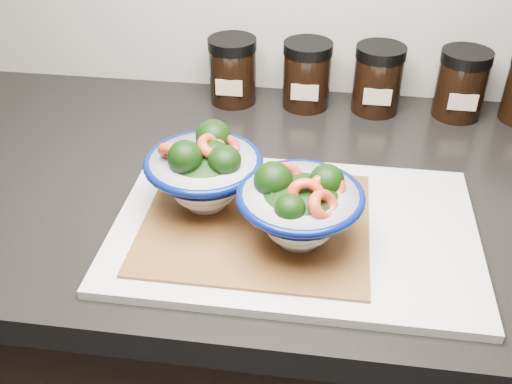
# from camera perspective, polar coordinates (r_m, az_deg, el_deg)

# --- Properties ---
(countertop) EXTENTS (3.50, 0.60, 0.04)m
(countertop) POSITION_cam_1_polar(r_m,az_deg,el_deg) (0.86, 10.42, -0.77)
(countertop) COLOR black
(countertop) RESTS_ON cabinet
(cutting_board) EXTENTS (0.45, 0.30, 0.01)m
(cutting_board) POSITION_cam_1_polar(r_m,az_deg,el_deg) (0.75, 3.69, -3.48)
(cutting_board) COLOR silver
(cutting_board) RESTS_ON countertop
(bamboo_mat) EXTENTS (0.28, 0.24, 0.00)m
(bamboo_mat) POSITION_cam_1_polar(r_m,az_deg,el_deg) (0.75, 0.00, -2.87)
(bamboo_mat) COLOR #94612C
(bamboo_mat) RESTS_ON cutting_board
(bowl_left) EXTENTS (0.15, 0.15, 0.10)m
(bowl_left) POSITION_cam_1_polar(r_m,az_deg,el_deg) (0.75, -4.94, 1.93)
(bowl_left) COLOR white
(bowl_left) RESTS_ON bamboo_mat
(bowl_right) EXTENTS (0.15, 0.15, 0.10)m
(bowl_right) POSITION_cam_1_polar(r_m,az_deg,el_deg) (0.69, 4.18, -1.47)
(bowl_right) COLOR white
(bowl_right) RESTS_ON bamboo_mat
(spice_jar_a) EXTENTS (0.08, 0.08, 0.11)m
(spice_jar_a) POSITION_cam_1_polar(r_m,az_deg,el_deg) (1.04, -2.23, 11.49)
(spice_jar_a) COLOR black
(spice_jar_a) RESTS_ON countertop
(spice_jar_b) EXTENTS (0.08, 0.08, 0.11)m
(spice_jar_b) POSITION_cam_1_polar(r_m,az_deg,el_deg) (1.03, 4.86, 11.06)
(spice_jar_b) COLOR black
(spice_jar_b) RESTS_ON countertop
(spice_jar_c) EXTENTS (0.08, 0.08, 0.11)m
(spice_jar_c) POSITION_cam_1_polar(r_m,az_deg,el_deg) (1.03, 11.52, 10.51)
(spice_jar_c) COLOR black
(spice_jar_c) RESTS_ON countertop
(spice_jar_d) EXTENTS (0.08, 0.08, 0.11)m
(spice_jar_d) POSITION_cam_1_polar(r_m,az_deg,el_deg) (1.05, 18.96, 9.72)
(spice_jar_d) COLOR black
(spice_jar_d) RESTS_ON countertop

